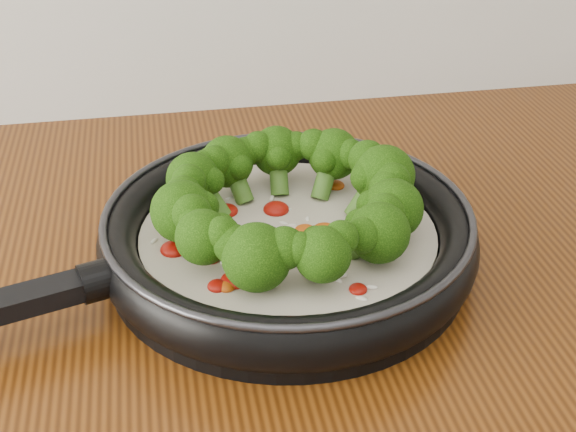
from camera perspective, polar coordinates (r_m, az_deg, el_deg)
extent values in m
cylinder|color=black|center=(0.71, 0.00, -3.05)|extent=(0.40, 0.40, 0.01)
torus|color=black|center=(0.69, 0.00, -1.36)|extent=(0.42, 0.42, 0.03)
torus|color=#2D2D33|center=(0.68, 0.00, 0.25)|extent=(0.41, 0.41, 0.01)
cylinder|color=black|center=(0.64, -13.67, -4.60)|extent=(0.04, 0.04, 0.03)
cylinder|color=beige|center=(0.70, 0.00, -1.86)|extent=(0.33, 0.33, 0.02)
ellipsoid|color=#9E0F07|center=(0.72, -0.88, 0.50)|extent=(0.03, 0.03, 0.01)
ellipsoid|color=#9E0F07|center=(0.67, 0.05, -1.77)|extent=(0.03, 0.03, 0.01)
ellipsoid|color=#C2490C|center=(0.69, 1.27, -1.12)|extent=(0.02, 0.02, 0.01)
ellipsoid|color=#9E0F07|center=(0.67, -0.24, -1.77)|extent=(0.03, 0.03, 0.01)
ellipsoid|color=#9E0F07|center=(0.62, -5.20, -5.15)|extent=(0.02, 0.02, 0.01)
ellipsoid|color=#C2490C|center=(0.69, 2.71, -1.11)|extent=(0.03, 0.03, 0.01)
ellipsoid|color=#9E0F07|center=(0.67, -8.38, -2.44)|extent=(0.03, 0.03, 0.01)
ellipsoid|color=#9E0F07|center=(0.71, 8.33, -0.34)|extent=(0.03, 0.03, 0.01)
ellipsoid|color=#C2490C|center=(0.65, 1.78, -3.33)|extent=(0.02, 0.02, 0.01)
ellipsoid|color=#9E0F07|center=(0.72, -4.58, 0.36)|extent=(0.03, 0.03, 0.01)
ellipsoid|color=#9E0F07|center=(0.68, 3.58, -1.72)|extent=(0.03, 0.03, 0.01)
ellipsoid|color=#C2490C|center=(0.62, -4.55, -5.19)|extent=(0.02, 0.02, 0.01)
ellipsoid|color=#9E0F07|center=(0.71, -5.86, -0.26)|extent=(0.02, 0.02, 0.01)
ellipsoid|color=#9E0F07|center=(0.63, -3.96, -4.74)|extent=(0.03, 0.03, 0.01)
ellipsoid|color=#C2490C|center=(0.76, 3.53, 2.24)|extent=(0.02, 0.02, 0.01)
ellipsoid|color=#9E0F07|center=(0.68, 0.34, -1.63)|extent=(0.03, 0.03, 0.01)
ellipsoid|color=#9E0F07|center=(0.62, 5.17, -5.38)|extent=(0.02, 0.02, 0.01)
ellipsoid|color=#C2490C|center=(0.71, -5.63, -0.23)|extent=(0.02, 0.02, 0.01)
ellipsoid|color=#9E0F07|center=(0.65, -5.67, -3.15)|extent=(0.02, 0.02, 0.01)
ellipsoid|color=white|center=(0.76, -6.68, 1.95)|extent=(0.01, 0.01, 0.00)
ellipsoid|color=white|center=(0.65, 2.15, -3.49)|extent=(0.01, 0.01, 0.00)
ellipsoid|color=white|center=(0.63, 3.99, -4.38)|extent=(0.01, 0.00, 0.00)
ellipsoid|color=white|center=(0.62, -0.80, -4.97)|extent=(0.01, 0.01, 0.00)
ellipsoid|color=white|center=(0.74, -4.33, 1.25)|extent=(0.01, 0.01, 0.00)
ellipsoid|color=white|center=(0.63, 3.66, -4.69)|extent=(0.01, 0.01, 0.00)
ellipsoid|color=white|center=(0.70, -0.34, -0.56)|extent=(0.01, 0.01, 0.00)
ellipsoid|color=white|center=(0.76, 2.79, 1.92)|extent=(0.01, 0.01, 0.00)
ellipsoid|color=white|center=(0.66, 2.66, -2.95)|extent=(0.01, 0.00, 0.00)
ellipsoid|color=white|center=(0.71, 5.11, -0.08)|extent=(0.01, 0.01, 0.00)
ellipsoid|color=white|center=(0.66, 4.77, -2.88)|extent=(0.01, 0.01, 0.00)
ellipsoid|color=white|center=(0.69, 7.86, -1.19)|extent=(0.01, 0.01, 0.00)
ellipsoid|color=white|center=(0.71, -6.96, -0.27)|extent=(0.01, 0.01, 0.00)
ellipsoid|color=white|center=(0.62, 6.17, -5.23)|extent=(0.01, 0.01, 0.00)
ellipsoid|color=white|center=(0.69, 0.28, -0.74)|extent=(0.01, 0.00, 0.00)
ellipsoid|color=white|center=(0.65, -4.58, -3.44)|extent=(0.01, 0.01, 0.00)
ellipsoid|color=white|center=(0.72, -0.02, 0.40)|extent=(0.01, 0.01, 0.00)
ellipsoid|color=white|center=(0.77, -0.76, 2.91)|extent=(0.01, 0.01, 0.00)
ellipsoid|color=white|center=(0.71, 1.44, -0.27)|extent=(0.01, 0.01, 0.00)
ellipsoid|color=white|center=(0.68, -9.81, -1.83)|extent=(0.01, 0.01, 0.00)
ellipsoid|color=white|center=(0.70, 0.55, -0.83)|extent=(0.01, 0.01, 0.00)
ellipsoid|color=white|center=(0.75, -0.90, 1.76)|extent=(0.01, 0.01, 0.00)
ellipsoid|color=white|center=(0.74, -1.20, 1.31)|extent=(0.01, 0.01, 0.00)
ellipsoid|color=white|center=(0.61, 5.43, -6.07)|extent=(0.01, 0.01, 0.00)
ellipsoid|color=white|center=(0.69, 0.48, -0.94)|extent=(0.01, 0.01, 0.00)
cylinder|color=#4F7F29|center=(0.71, 5.59, 1.26)|extent=(0.04, 0.02, 0.04)
sphere|color=black|center=(0.71, 7.06, 2.96)|extent=(0.07, 0.07, 0.06)
sphere|color=black|center=(0.72, 5.85, 4.19)|extent=(0.04, 0.04, 0.04)
sphere|color=black|center=(0.69, 7.64, 2.58)|extent=(0.04, 0.04, 0.03)
sphere|color=black|center=(0.70, 5.74, 2.84)|extent=(0.04, 0.04, 0.03)
cylinder|color=#4F7F29|center=(0.74, 2.71, 2.65)|extent=(0.04, 0.04, 0.04)
sphere|color=black|center=(0.75, 3.37, 4.57)|extent=(0.06, 0.06, 0.05)
sphere|color=black|center=(0.74, 1.89, 5.25)|extent=(0.04, 0.04, 0.03)
sphere|color=black|center=(0.73, 4.57, 4.56)|extent=(0.04, 0.04, 0.03)
sphere|color=black|center=(0.73, 2.76, 4.14)|extent=(0.03, 0.03, 0.02)
cylinder|color=#4F7F29|center=(0.75, -0.68, 2.89)|extent=(0.02, 0.04, 0.04)
sphere|color=black|center=(0.75, -0.84, 4.81)|extent=(0.06, 0.06, 0.05)
sphere|color=black|center=(0.74, -2.20, 5.10)|extent=(0.04, 0.04, 0.03)
sphere|color=black|center=(0.75, 0.58, 5.17)|extent=(0.04, 0.04, 0.03)
sphere|color=black|center=(0.74, -0.69, 4.32)|extent=(0.03, 0.03, 0.02)
cylinder|color=#4F7F29|center=(0.73, -3.61, 2.25)|extent=(0.03, 0.04, 0.04)
sphere|color=black|center=(0.74, -4.48, 4.00)|extent=(0.06, 0.06, 0.05)
sphere|color=black|center=(0.72, -5.44, 3.98)|extent=(0.04, 0.04, 0.03)
sphere|color=black|center=(0.74, -3.13, 4.73)|extent=(0.04, 0.04, 0.03)
sphere|color=black|center=(0.72, -3.64, 3.63)|extent=(0.03, 0.03, 0.02)
cylinder|color=#4F7F29|center=(0.71, -5.58, 1.13)|extent=(0.04, 0.03, 0.04)
sphere|color=black|center=(0.71, -7.00, 2.73)|extent=(0.06, 0.06, 0.05)
sphere|color=black|center=(0.69, -7.30, 2.57)|extent=(0.04, 0.04, 0.03)
sphere|color=black|center=(0.72, -6.05, 3.75)|extent=(0.04, 0.04, 0.03)
sphere|color=black|center=(0.70, -5.66, 2.61)|extent=(0.03, 0.03, 0.02)
cylinder|color=#4F7F29|center=(0.67, -6.14, -0.82)|extent=(0.04, 0.02, 0.04)
sphere|color=black|center=(0.66, -7.80, 0.34)|extent=(0.07, 0.07, 0.05)
sphere|color=black|center=(0.64, -7.08, 0.15)|extent=(0.04, 0.04, 0.03)
sphere|color=black|center=(0.67, -7.69, 1.68)|extent=(0.04, 0.04, 0.03)
sphere|color=black|center=(0.66, -6.22, 0.69)|extent=(0.03, 0.03, 0.03)
cylinder|color=#4F7F29|center=(0.64, -4.84, -2.36)|extent=(0.04, 0.03, 0.04)
sphere|color=black|center=(0.62, -6.25, -1.55)|extent=(0.06, 0.06, 0.05)
sphere|color=black|center=(0.61, -4.84, -1.31)|extent=(0.04, 0.04, 0.03)
sphere|color=black|center=(0.63, -6.94, -0.33)|extent=(0.03, 0.03, 0.03)
sphere|color=black|center=(0.63, -4.93, -0.77)|extent=(0.03, 0.03, 0.02)
cylinder|color=#4F7F29|center=(0.62, -1.80, -3.49)|extent=(0.03, 0.04, 0.04)
sphere|color=black|center=(0.60, -2.32, -3.05)|extent=(0.07, 0.07, 0.05)
sphere|color=black|center=(0.60, -0.26, -2.38)|extent=(0.04, 0.04, 0.03)
sphere|color=black|center=(0.61, -4.07, -2.06)|extent=(0.04, 0.04, 0.03)
sphere|color=black|center=(0.61, -1.80, -1.96)|extent=(0.03, 0.03, 0.03)
cylinder|color=#4F7F29|center=(0.62, 1.96, -3.38)|extent=(0.02, 0.04, 0.04)
sphere|color=black|center=(0.60, 2.56, -2.84)|extent=(0.06, 0.06, 0.04)
sphere|color=black|center=(0.60, 3.91, -1.61)|extent=(0.03, 0.03, 0.03)
sphere|color=black|center=(0.59, 0.90, -2.39)|extent=(0.03, 0.03, 0.03)
sphere|color=black|center=(0.61, 2.01, -1.75)|extent=(0.03, 0.03, 0.02)
cylinder|color=#4F7F29|center=(0.65, 5.28, -2.06)|extent=(0.04, 0.04, 0.04)
sphere|color=black|center=(0.63, 6.72, -1.24)|extent=(0.06, 0.06, 0.05)
sphere|color=black|center=(0.65, 7.12, 0.29)|extent=(0.04, 0.04, 0.03)
sphere|color=black|center=(0.62, 5.54, -1.41)|extent=(0.04, 0.04, 0.03)
sphere|color=black|center=(0.64, 5.29, -0.57)|extent=(0.03, 0.03, 0.03)
cylinder|color=#4F7F29|center=(0.68, 6.13, -0.62)|extent=(0.04, 0.03, 0.04)
sphere|color=black|center=(0.67, 7.72, 0.53)|extent=(0.07, 0.07, 0.05)
sphere|color=black|center=(0.68, 7.31, 2.00)|extent=(0.04, 0.04, 0.03)
sphere|color=black|center=(0.65, 7.32, 0.16)|extent=(0.04, 0.04, 0.03)
sphere|color=black|center=(0.67, 6.14, 0.81)|extent=(0.03, 0.03, 0.03)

